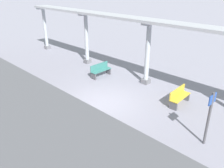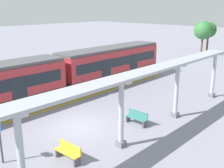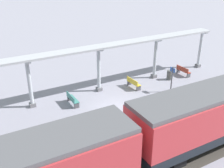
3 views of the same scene
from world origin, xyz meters
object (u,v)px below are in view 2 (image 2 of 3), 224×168
object	(u,v)px
canopy_pillar_third	(121,114)
platform_info_sign	(0,138)
train_far_carriage	(111,64)
bench_far_end	(137,118)
canopy_pillar_second	(21,156)
canopy_pillar_fifth	(214,75)
canopy_pillar_fourth	(177,90)
bench_mid_platform	(69,152)

from	to	relation	value
canopy_pillar_third	platform_info_sign	size ratio (longest dim) A/B	1.68
train_far_carriage	bench_far_end	size ratio (longest dim) A/B	7.86
train_far_carriage	platform_info_sign	size ratio (longest dim) A/B	5.37
train_far_carriage	bench_far_end	distance (m)	10.38
canopy_pillar_second	canopy_pillar_fifth	xyz separation A→B (m)	(0.00, 17.10, 0.00)
canopy_pillar_second	canopy_pillar_fourth	distance (m)	11.28
bench_mid_platform	platform_info_sign	bearing A→B (deg)	-132.37
canopy_pillar_second	bench_mid_platform	distance (m)	3.39
canopy_pillar_third	platform_info_sign	world-z (taller)	canopy_pillar_third
train_far_carriage	bench_far_end	xyz separation A→B (m)	(8.18, -6.24, -1.38)
bench_far_end	platform_info_sign	distance (m)	8.25
canopy_pillar_fifth	platform_info_sign	xyz separation A→B (m)	(-3.08, -16.51, -0.55)
canopy_pillar_third	canopy_pillar_fifth	distance (m)	11.40
canopy_pillar_fourth	canopy_pillar_fifth	bearing A→B (deg)	90.00
canopy_pillar_second	canopy_pillar_third	distance (m)	5.71
canopy_pillar_fifth	bench_mid_platform	world-z (taller)	canopy_pillar_fifth
train_far_carriage	bench_mid_platform	bearing A→B (deg)	-54.79
canopy_pillar_second	bench_mid_platform	bearing A→B (deg)	108.00
train_far_carriage	canopy_pillar_fourth	xyz separation A→B (m)	(9.34, -3.53, 0.05)
train_far_carriage	bench_mid_platform	distance (m)	14.61
canopy_pillar_third	platform_info_sign	bearing A→B (deg)	-121.04
canopy_pillar_third	bench_far_end	world-z (taller)	canopy_pillar_third
train_far_carriage	canopy_pillar_fourth	bearing A→B (deg)	-20.71
train_far_carriage	platform_info_sign	world-z (taller)	train_far_carriage
canopy_pillar_fourth	platform_info_sign	world-z (taller)	canopy_pillar_fourth
canopy_pillar_second	canopy_pillar_third	world-z (taller)	same
canopy_pillar_fifth	bench_far_end	xyz separation A→B (m)	(-1.15, -8.54, -1.43)
canopy_pillar_fourth	bench_mid_platform	world-z (taller)	canopy_pillar_fourth
bench_mid_platform	platform_info_sign	world-z (taller)	platform_info_sign
train_far_carriage	canopy_pillar_second	distance (m)	17.50
canopy_pillar_second	canopy_pillar_fourth	world-z (taller)	same
canopy_pillar_third	canopy_pillar_fifth	xyz separation A→B (m)	(0.00, 11.40, 0.00)
canopy_pillar_fifth	bench_mid_platform	distance (m)	14.28
canopy_pillar_fourth	bench_far_end	distance (m)	3.28
train_far_carriage	canopy_pillar_fourth	distance (m)	9.98
train_far_carriage	bench_mid_platform	world-z (taller)	train_far_carriage
canopy_pillar_second	bench_far_end	world-z (taller)	canopy_pillar_second
train_far_carriage	canopy_pillar_fifth	bearing A→B (deg)	13.80
canopy_pillar_second	bench_far_end	distance (m)	8.76
canopy_pillar_fifth	platform_info_sign	world-z (taller)	canopy_pillar_fifth
canopy_pillar_fourth	bench_mid_platform	distance (m)	8.53
train_far_carriage	canopy_pillar_fifth	distance (m)	9.61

